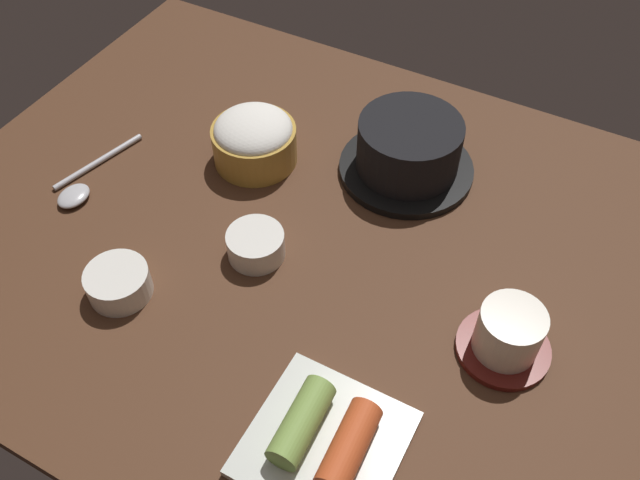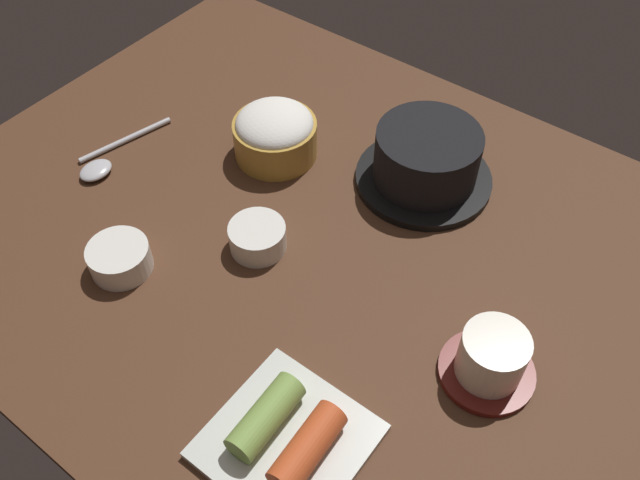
% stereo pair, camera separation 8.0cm
% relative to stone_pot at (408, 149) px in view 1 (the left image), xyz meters
% --- Properties ---
extents(dining_table, '(1.00, 0.76, 0.02)m').
position_rel_stone_pot_xyz_m(dining_table, '(-0.05, -0.17, -0.05)').
color(dining_table, '#4C2D1C').
rests_on(dining_table, ground).
extents(stone_pot, '(0.18, 0.18, 0.08)m').
position_rel_stone_pot_xyz_m(stone_pot, '(0.00, 0.00, 0.00)').
color(stone_pot, black).
rests_on(stone_pot, dining_table).
extents(rice_bowl, '(0.11, 0.11, 0.07)m').
position_rel_stone_pot_xyz_m(rice_bowl, '(-0.19, -0.08, -0.00)').
color(rice_bowl, '#B78C38').
rests_on(rice_bowl, dining_table).
extents(tea_cup_with_saucer, '(0.10, 0.10, 0.07)m').
position_rel_stone_pot_xyz_m(tea_cup_with_saucer, '(0.21, -0.21, -0.01)').
color(tea_cup_with_saucer, maroon).
rests_on(tea_cup_with_saucer, dining_table).
extents(banchan_cup_center, '(0.07, 0.07, 0.03)m').
position_rel_stone_pot_xyz_m(banchan_cup_center, '(-0.10, -0.22, -0.02)').
color(banchan_cup_center, white).
rests_on(banchan_cup_center, dining_table).
extents(kimchi_plate, '(0.15, 0.15, 0.04)m').
position_rel_stone_pot_xyz_m(kimchi_plate, '(0.09, -0.40, -0.02)').
color(kimchi_plate, silver).
rests_on(kimchi_plate, dining_table).
extents(side_bowl_near, '(0.07, 0.07, 0.03)m').
position_rel_stone_pot_xyz_m(side_bowl_near, '(-0.21, -0.34, -0.02)').
color(side_bowl_near, white).
rests_on(side_bowl_near, dining_table).
extents(spoon, '(0.06, 0.16, 0.01)m').
position_rel_stone_pot_xyz_m(spoon, '(-0.37, -0.23, -0.03)').
color(spoon, '#B7B7BC').
rests_on(spoon, dining_table).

